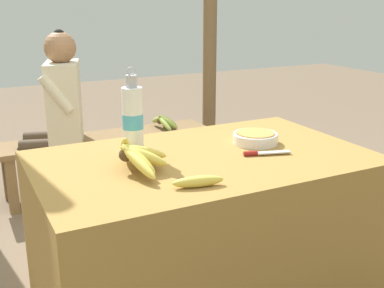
# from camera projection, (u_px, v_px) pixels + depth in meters

# --- Properties ---
(market_counter) EXTENTS (1.31, 0.80, 0.69)m
(market_counter) POSITION_uv_depth(u_px,v_px,m) (203.00, 234.00, 2.00)
(market_counter) COLOR olive
(market_counter) RESTS_ON ground_plane
(banana_bunch_ripe) EXTENTS (0.21, 0.33, 0.14)m
(banana_bunch_ripe) POSITION_uv_depth(u_px,v_px,m) (137.00, 154.00, 1.72)
(banana_bunch_ripe) COLOR #4C381E
(banana_bunch_ripe) RESTS_ON market_counter
(serving_bowl) EXTENTS (0.19, 0.19, 0.05)m
(serving_bowl) POSITION_uv_depth(u_px,v_px,m) (255.00, 137.00, 2.06)
(serving_bowl) COLOR white
(serving_bowl) RESTS_ON market_counter
(water_bottle) EXTENTS (0.08, 0.08, 0.35)m
(water_bottle) POSITION_uv_depth(u_px,v_px,m) (133.00, 119.00, 1.89)
(water_bottle) COLOR white
(water_bottle) RESTS_ON market_counter
(loose_banana_front) EXTENTS (0.18, 0.07, 0.04)m
(loose_banana_front) POSITION_uv_depth(u_px,v_px,m) (198.00, 181.00, 1.59)
(loose_banana_front) COLOR #E0C64C
(loose_banana_front) RESTS_ON market_counter
(knife) EXTENTS (0.19, 0.08, 0.02)m
(knife) POSITION_uv_depth(u_px,v_px,m) (260.00, 153.00, 1.91)
(knife) COLOR #BCBCC1
(knife) RESTS_ON market_counter
(wooden_bench) EXTENTS (1.48, 0.32, 0.39)m
(wooden_bench) POSITION_uv_depth(u_px,v_px,m) (106.00, 145.00, 3.29)
(wooden_bench) COLOR brown
(wooden_bench) RESTS_ON ground_plane
(seated_vendor) EXTENTS (0.46, 0.43, 1.11)m
(seated_vendor) POSITION_uv_depth(u_px,v_px,m) (58.00, 106.00, 3.06)
(seated_vendor) COLOR #473828
(seated_vendor) RESTS_ON ground_plane
(banana_bunch_green) EXTENTS (0.17, 0.30, 0.11)m
(banana_bunch_green) POSITION_uv_depth(u_px,v_px,m) (164.00, 121.00, 3.45)
(banana_bunch_green) COLOR #4C381E
(banana_bunch_green) RESTS_ON wooden_bench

